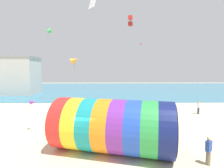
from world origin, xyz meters
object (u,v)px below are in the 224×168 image
(kite_green_delta, at_px, (48,31))
(bystander_near_water, at_px, (198,107))
(kite_red_box, at_px, (130,21))
(kite_handler, at_px, (209,151))
(kite_orange_delta, at_px, (75,60))
(kite_white_diamond, at_px, (93,2))
(kite_red_parafoil, at_px, (141,44))
(beach_flag, at_px, (33,104))
(giant_inflatable_tube, at_px, (113,126))

(kite_green_delta, bearing_deg, bystander_near_water, -21.78)
(kite_red_box, height_order, bystander_near_water, kite_red_box)
(kite_handler, relative_size, kite_red_box, 1.16)
(kite_orange_delta, distance_m, kite_white_diamond, 6.96)
(kite_white_diamond, height_order, kite_red_parafoil, kite_white_diamond)
(kite_orange_delta, bearing_deg, kite_red_box, 12.15)
(kite_green_delta, bearing_deg, kite_red_parafoil, -1.47)
(kite_white_diamond, bearing_deg, kite_orange_delta, 139.53)
(bystander_near_water, xyz_separation_m, beach_flag, (-16.85, -5.63, 1.59))
(kite_red_box, xyz_separation_m, kite_red_parafoil, (2.21, 4.67, -2.29))
(kite_red_box, xyz_separation_m, beach_flag, (-9.09, -8.65, -9.15))
(kite_handler, relative_size, kite_orange_delta, 0.90)
(giant_inflatable_tube, height_order, kite_white_diamond, kite_white_diamond)
(kite_red_box, bearing_deg, kite_handler, -79.05)
(kite_orange_delta, relative_size, beach_flag, 0.66)
(kite_green_delta, relative_size, kite_red_parafoil, 2.10)
(kite_white_diamond, relative_size, beach_flag, 0.94)
(kite_handler, bearing_deg, kite_orange_delta, 127.83)
(kite_white_diamond, relative_size, kite_red_parafoil, 3.57)
(giant_inflatable_tube, bearing_deg, kite_green_delta, 119.74)
(kite_handler, bearing_deg, beach_flag, 155.60)
(giant_inflatable_tube, bearing_deg, beach_flag, 150.71)
(kite_red_box, relative_size, kite_red_parafoil, 1.93)
(giant_inflatable_tube, xyz_separation_m, kite_orange_delta, (-4.51, 10.85, 4.72))
(kite_red_box, bearing_deg, kite_red_parafoil, 64.63)
(kite_handler, height_order, kite_red_box, kite_red_box)
(kite_white_diamond, bearing_deg, kite_handler, -55.20)
(bystander_near_water, bearing_deg, giant_inflatable_tube, -137.66)
(kite_handler, bearing_deg, kite_red_box, 100.95)
(kite_red_parafoil, xyz_separation_m, beach_flag, (-11.31, -13.32, -6.85))
(giant_inflatable_tube, bearing_deg, bystander_near_water, 42.34)
(giant_inflatable_tube, xyz_separation_m, kite_white_diamond, (-2.01, 8.72, 10.86))
(kite_orange_delta, bearing_deg, giant_inflatable_tube, -67.42)
(bystander_near_water, bearing_deg, kite_green_delta, 158.22)
(kite_handler, xyz_separation_m, beach_flag, (-11.80, 5.36, 1.58))
(giant_inflatable_tube, xyz_separation_m, kite_green_delta, (-9.94, 17.40, 9.66))
(kite_green_delta, distance_m, bystander_near_water, 24.15)
(kite_handler, xyz_separation_m, kite_red_box, (-2.71, 14.01, 10.73))
(beach_flag, bearing_deg, kite_handler, -24.40)
(kite_red_parafoil, height_order, beach_flag, kite_red_parafoil)
(giant_inflatable_tube, relative_size, kite_green_delta, 5.39)
(kite_handler, distance_m, bystander_near_water, 12.09)
(kite_orange_delta, height_order, kite_red_box, kite_red_box)
(kite_handler, xyz_separation_m, kite_green_delta, (-15.14, 19.05, 10.52))
(kite_orange_delta, bearing_deg, kite_handler, -52.17)
(kite_red_box, distance_m, beach_flag, 15.53)
(kite_handler, relative_size, bystander_near_water, 1.00)
(kite_red_parafoil, xyz_separation_m, bystander_near_water, (5.55, -7.69, -8.44))
(kite_handler, distance_m, kite_red_box, 17.85)
(giant_inflatable_tube, relative_size, kite_red_parafoil, 11.30)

